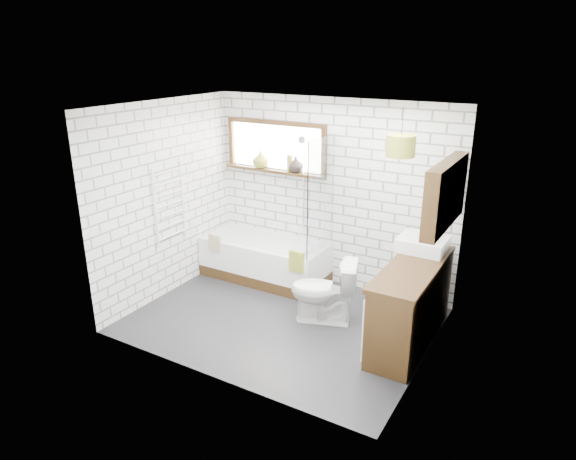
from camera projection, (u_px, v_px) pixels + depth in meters
The scene contains 22 objects.
floor at pixel (282, 321), 6.14m from camera, with size 3.40×2.60×0.01m, color black.
ceiling at pixel (281, 107), 5.29m from camera, with size 3.40×2.60×0.01m, color white.
wall_back at pixel (332, 194), 6.78m from camera, with size 3.40×0.01×2.50m, color white.
wall_front at pixel (208, 262), 4.66m from camera, with size 3.40×0.01×2.50m, color white.
wall_left at pixel (166, 200), 6.52m from camera, with size 0.01×2.60×2.50m, color white.
wall_right at pixel (434, 250), 4.91m from camera, with size 0.01×2.60×2.50m, color white.
window at pixel (275, 147), 6.96m from camera, with size 1.52×0.16×0.68m, color black.
towel_radiator at pixel (169, 204), 6.52m from camera, with size 0.06×0.52×1.00m, color white.
mirror_cabinet at pixel (445, 194), 5.30m from camera, with size 0.16×1.20×0.70m, color black.
shower_riser at pixel (304, 184), 6.90m from camera, with size 0.02×0.02×1.30m, color silver.
bathtub at pixel (265, 259), 7.18m from camera, with size 1.74×0.77×0.56m, color white.
shower_screen at pixel (321, 197), 6.42m from camera, with size 0.02×0.72×1.50m, color white.
towel_green at pixel (297, 262), 6.43m from camera, with size 0.20×0.05×0.27m, color olive.
towel_beige at pixel (215, 243), 7.04m from camera, with size 0.19×0.05×0.25m, color tan.
vanity at pixel (411, 304), 5.57m from camera, with size 0.51×1.59×0.91m, color black.
basin at pixel (422, 244), 5.80m from camera, with size 0.52×0.46×0.15m, color white.
tap at pixel (437, 241), 5.70m from camera, with size 0.03×0.03×0.18m, color silver.
toilet at pixel (323, 291), 6.01m from camera, with size 0.77×0.44×0.78m, color white.
vase_olive at pixel (261, 161), 7.11m from camera, with size 0.22×0.22×0.23m, color olive.
vase_dark at pixel (296, 166), 6.85m from camera, with size 0.20×0.20×0.21m, color black.
bottle at pixel (289, 165), 6.89m from camera, with size 0.07×0.07×0.22m, color olive.
pendant at pixel (401, 146), 5.42m from camera, with size 0.31×0.31×0.23m, color olive.
Camera 1 is at (2.78, -4.64, 3.09)m, focal length 32.00 mm.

